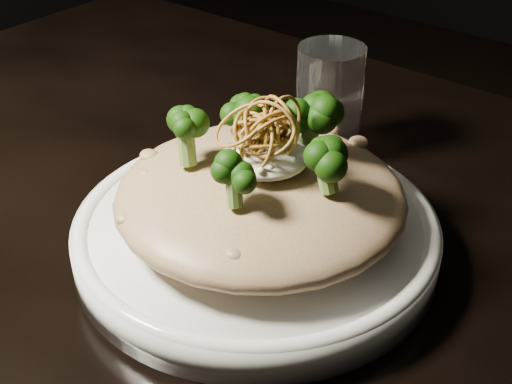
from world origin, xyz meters
TOP-DOWN VIEW (x-y plane):
  - table at (0.00, 0.00)m, footprint 1.10×0.80m
  - plate at (0.03, 0.01)m, footprint 0.28×0.28m
  - risotto at (0.03, 0.01)m, footprint 0.22×0.22m
  - broccoli at (0.03, 0.01)m, footprint 0.12×0.12m
  - cheese at (0.03, 0.01)m, footprint 0.06×0.06m
  - shallots at (0.03, 0.01)m, footprint 0.05×0.05m
  - drinking_glass at (-0.02, 0.17)m, footprint 0.07×0.07m

SIDE VIEW (x-z plane):
  - table at x=0.00m, z-range 0.29..1.04m
  - plate at x=0.03m, z-range 0.75..0.78m
  - risotto at x=0.03m, z-range 0.78..0.83m
  - drinking_glass at x=-0.02m, z-range 0.75..0.86m
  - cheese at x=0.03m, z-range 0.83..0.85m
  - broccoli at x=0.03m, z-range 0.83..0.87m
  - shallots at x=0.03m, z-range 0.85..0.88m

